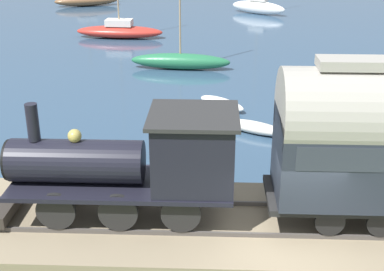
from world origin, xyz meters
name	(u,v)px	position (x,y,z in m)	size (l,w,h in m)	color
ground_plane	(289,260)	(0.00, 0.00, 0.00)	(200.00, 200.00, 0.00)	#516B38
harbor_water	(234,1)	(43.67, 0.00, 0.00)	(80.00, 80.00, 0.01)	#2D4760
rail_embankment	(284,228)	(1.16, 0.00, 0.23)	(4.41, 56.00, 0.57)	#84755B
steam_locomotive	(142,159)	(1.16, 3.81, 2.22)	(2.21, 6.44, 3.14)	black
sailboat_red	(119,30)	(26.05, 8.67, 0.53)	(2.10, 6.26, 9.22)	#B72D23
sailboat_brown	(87,0)	(40.08, 14.18, 0.57)	(3.50, 6.20, 6.42)	brown
sailboat_white	(258,6)	(36.31, -1.85, 0.67)	(3.79, 4.88, 9.04)	white
sailboat_green	(180,60)	(17.97, 3.86, 0.52)	(1.50, 5.70, 8.93)	#236B42
rowboat_off_pier	(255,127)	(8.55, 0.30, 0.24)	(1.89, 2.64, 0.47)	beige
rowboat_mid_harbor	(222,103)	(11.46, 1.59, 0.24)	(2.28, 2.36, 0.45)	silver
rowboat_far_out	(360,110)	(11.06, -4.52, 0.16)	(1.72, 2.55, 0.30)	beige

